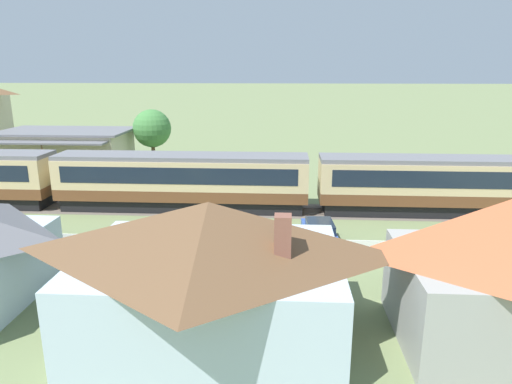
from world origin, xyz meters
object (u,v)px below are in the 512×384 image
Objects in this scene: passenger_train at (186,179)px; station_building at (67,152)px; parked_car_blue at (319,232)px; yard_tree_0 at (152,129)px; cottage_brown_roof at (210,269)px.

station_building is (-14.10, 11.05, -0.10)m from passenger_train.
passenger_train is at bearing -38.09° from station_building.
yard_tree_0 is at bearing 34.88° from parked_car_blue.
yard_tree_0 reaches higher than passenger_train.
yard_tree_0 is at bearing 109.66° from cottage_brown_roof.
cottage_brown_roof is (18.51, -27.37, 0.64)m from station_building.
parked_car_blue is at bearing -33.48° from passenger_train.
station_building reaches higher than parked_car_blue.
yard_tree_0 is (-10.60, 29.66, 1.40)m from cottage_brown_roof.
station_building is 29.04m from parked_car_blue.
parked_car_blue is 0.71× the size of yard_tree_0.
cottage_brown_roof reaches higher than station_building.
cottage_brown_roof is 31.52m from yard_tree_0.
station_building reaches higher than passenger_train.
cottage_brown_roof is at bearing -70.34° from yard_tree_0.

